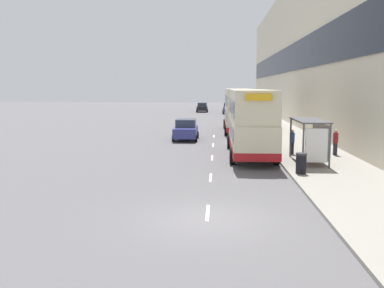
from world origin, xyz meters
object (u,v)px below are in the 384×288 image
at_px(double_decker_bus_near, 251,121).
at_px(bus_shelter, 313,133).
at_px(car_0, 202,107).
at_px(car_1, 186,130).
at_px(car_2, 228,108).
at_px(pedestrian_1, 292,141).
at_px(litter_bin, 301,163).
at_px(pedestrian_at_shelter, 335,142).
at_px(double_decker_bus_ahead, 238,109).

bearing_deg(double_decker_bus_near, bus_shelter, -44.39).
height_order(car_0, car_1, car_1).
relative_size(car_2, pedestrian_1, 2.69).
bearing_deg(car_1, car_0, -89.87).
xyz_separation_m(bus_shelter, car_1, (-8.13, 11.58, -1.01)).
bearing_deg(car_0, double_decker_bus_near, 95.71).
height_order(car_0, litter_bin, car_0).
bearing_deg(car_1, litter_bin, 115.31).
relative_size(bus_shelter, double_decker_bus_near, 0.42).
distance_m(car_0, pedestrian_1, 49.78).
bearing_deg(litter_bin, pedestrian_at_shelter, 61.59).
distance_m(bus_shelter, double_decker_bus_ahead, 18.47).
bearing_deg(double_decker_bus_near, car_0, 95.71).
relative_size(car_0, pedestrian_1, 2.63).
relative_size(double_decker_bus_ahead, car_0, 2.57).
bearing_deg(double_decker_bus_near, pedestrian_at_shelter, -0.90).
distance_m(double_decker_bus_near, double_decker_bus_ahead, 14.93).
bearing_deg(pedestrian_at_shelter, litter_bin, -118.41).
relative_size(double_decker_bus_near, pedestrian_1, 6.21).
relative_size(double_decker_bus_ahead, pedestrian_at_shelter, 6.64).
height_order(bus_shelter, double_decker_bus_ahead, double_decker_bus_ahead).
height_order(double_decker_bus_ahead, pedestrian_at_shelter, double_decker_bus_ahead).
bearing_deg(double_decker_bus_near, pedestrian_1, 2.25).
distance_m(car_1, pedestrian_1, 11.17).
bearing_deg(litter_bin, car_0, 97.19).
relative_size(double_decker_bus_near, car_0, 2.36).
relative_size(double_decker_bus_near, double_decker_bus_ahead, 0.92).
bearing_deg(pedestrian_at_shelter, pedestrian_1, 175.99).
distance_m(bus_shelter, pedestrian_1, 3.51).
distance_m(bus_shelter, litter_bin, 3.49).
xyz_separation_m(car_0, car_1, (0.09, -40.94, 0.03)).
bearing_deg(litter_bin, double_decker_bus_near, 108.33).
distance_m(double_decker_bus_ahead, car_2, 29.71).
distance_m(double_decker_bus_near, car_1, 9.76).
bearing_deg(double_decker_bus_ahead, litter_bin, -84.19).
bearing_deg(pedestrian_1, car_1, 132.40).
bearing_deg(pedestrian_at_shelter, car_2, 97.34).
xyz_separation_m(car_1, pedestrian_at_shelter, (10.25, -8.44, 0.12)).
bearing_deg(pedestrian_at_shelter, car_1, 140.55).
relative_size(bus_shelter, pedestrian_1, 2.59).
bearing_deg(double_decker_bus_ahead, bus_shelter, -79.46).
bearing_deg(car_0, pedestrian_1, 98.81).
height_order(pedestrian_1, litter_bin, pedestrian_1).
xyz_separation_m(car_2, pedestrian_at_shelter, (5.76, -44.69, 0.08)).
bearing_deg(double_decker_bus_ahead, car_0, 98.03).
distance_m(bus_shelter, car_1, 14.19).
distance_m(car_0, pedestrian_at_shelter, 50.45).
relative_size(bus_shelter, car_1, 1.01).
relative_size(double_decker_bus_near, pedestrian_at_shelter, 6.10).
bearing_deg(car_2, bus_shelter, -85.65).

